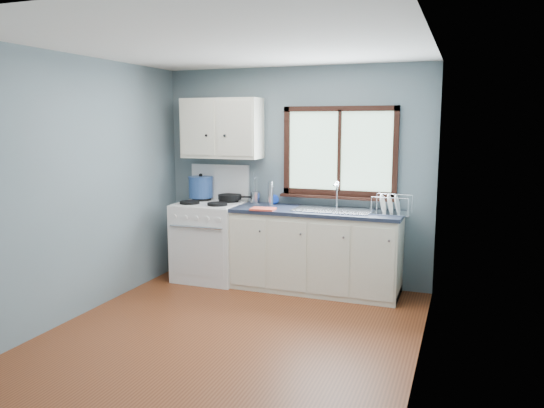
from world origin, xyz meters
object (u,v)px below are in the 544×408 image
(thermos, at_px, (270,194))
(utensil_crock, at_px, (255,197))
(skillet, at_px, (230,197))
(base_cabinets, at_px, (316,254))
(sink, at_px, (332,216))
(gas_range, at_px, (210,239))
(dish_rack, at_px, (391,209))
(stockpot, at_px, (201,187))

(thermos, bearing_deg, utensil_crock, 159.87)
(skillet, distance_m, utensil_crock, 0.31)
(base_cabinets, xyz_separation_m, sink, (0.18, -0.00, 0.45))
(utensil_crock, relative_size, thermos, 1.35)
(base_cabinets, relative_size, utensil_crock, 5.04)
(gas_range, distance_m, dish_rack, 2.17)
(base_cabinets, bearing_deg, skillet, 172.93)
(stockpot, height_order, utensil_crock, utensil_crock)
(gas_range, bearing_deg, stockpot, 140.74)
(base_cabinets, bearing_deg, gas_range, -179.18)
(stockpot, bearing_deg, utensil_crock, 3.10)
(stockpot, distance_m, dish_rack, 2.32)
(dish_rack, bearing_deg, gas_range, -177.06)
(base_cabinets, relative_size, dish_rack, 4.53)
(base_cabinets, distance_m, thermos, 0.87)
(sink, distance_m, utensil_crock, 1.01)
(base_cabinets, bearing_deg, dish_rack, 0.22)
(skillet, height_order, thermos, thermos)
(skillet, xyz_separation_m, stockpot, (-0.39, 0.01, 0.10))
(utensil_crock, xyz_separation_m, thermos, (0.22, -0.08, 0.06))
(gas_range, bearing_deg, dish_rack, 0.59)
(skillet, height_order, dish_rack, dish_rack)
(thermos, distance_m, dish_rack, 1.39)
(utensil_crock, bearing_deg, gas_range, -158.24)
(dish_rack, bearing_deg, base_cabinets, -177.43)
(gas_range, relative_size, skillet, 3.06)
(gas_range, height_order, base_cabinets, gas_range)
(stockpot, bearing_deg, skillet, -0.80)
(gas_range, bearing_deg, thermos, 9.21)
(sink, xyz_separation_m, thermos, (-0.76, 0.10, 0.20))
(base_cabinets, xyz_separation_m, dish_rack, (0.81, 0.00, 0.56))
(base_cabinets, relative_size, skillet, 4.17)
(sink, bearing_deg, thermos, 172.54)
(skillet, bearing_deg, sink, -23.25)
(base_cabinets, bearing_deg, utensil_crock, 167.29)
(gas_range, height_order, sink, gas_range)
(skillet, xyz_separation_m, utensil_crock, (0.31, 0.04, 0.01))
(skillet, bearing_deg, base_cabinets, -24.21)
(sink, relative_size, stockpot, 2.69)
(skillet, relative_size, dish_rack, 1.09)
(sink, bearing_deg, dish_rack, 0.32)
(sink, distance_m, thermos, 0.79)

